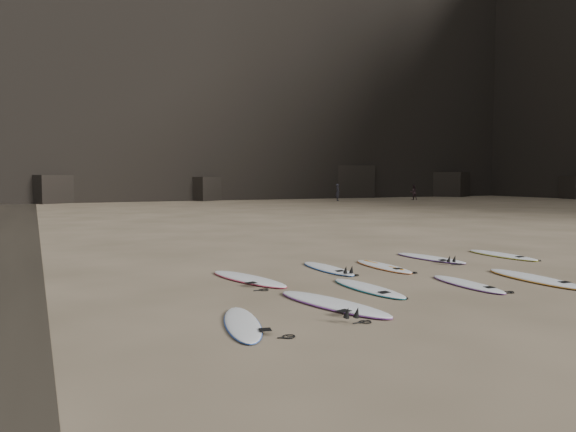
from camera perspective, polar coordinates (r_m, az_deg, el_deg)
name	(u,v)px	position (r m, az deg, el deg)	size (l,w,h in m)	color
ground	(417,290)	(11.97, 13.01, -7.33)	(240.00, 240.00, 0.00)	#897559
headland	(325,14)	(68.45, 3.75, 19.84)	(170.00, 101.00, 63.47)	black
surfboard_0	(242,323)	(8.98, -4.66, -10.80)	(0.53, 2.20, 0.08)	white
surfboard_1	(333,303)	(10.30, 4.55, -8.81)	(0.66, 2.77, 0.10)	white
surfboard_2	(368,288)	(11.80, 8.13, -7.22)	(0.56, 2.34, 0.08)	white
surfboard_3	(467,284)	(12.73, 17.74, -6.56)	(0.53, 2.22, 0.08)	white
surfboard_4	(534,278)	(13.89, 23.75, -5.80)	(0.66, 2.74, 0.10)	white
surfboard_5	(248,278)	(12.74, -4.06, -6.33)	(0.63, 2.63, 0.09)	white
surfboard_6	(328,268)	(14.17, 4.06, -5.31)	(0.56, 2.33, 0.08)	white
surfboard_7	(383,266)	(14.66, 9.64, -5.04)	(0.56, 2.33, 0.08)	white
surfboard_8	(430,258)	(16.43, 14.23, -4.12)	(0.59, 2.47, 0.09)	white
surfboard_9	(502,255)	(17.66, 20.89, -3.70)	(0.61, 2.52, 0.09)	white
person_a	(338,192)	(54.58, 5.07, 2.41)	(0.60, 0.40, 1.66)	#242228
person_b	(414,192)	(57.88, 12.63, 2.35)	(0.74, 0.58, 1.53)	black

